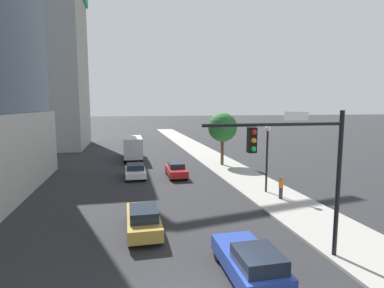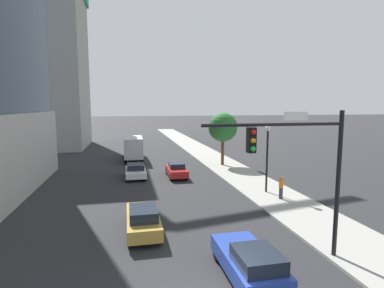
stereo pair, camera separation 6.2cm
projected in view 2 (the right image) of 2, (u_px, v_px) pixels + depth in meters
sidewalk at (237, 173)px, 31.64m from camera, size 4.43×120.00×0.15m
construction_building at (45, 54)px, 50.13m from camera, size 24.97×15.15×37.83m
traffic_light_pole at (301, 158)px, 13.24m from camera, size 6.41×0.48×6.64m
street_lamp at (267, 148)px, 24.17m from camera, size 0.44×0.44×5.29m
street_tree at (223, 127)px, 35.34m from camera, size 3.34×3.34×6.04m
car_gold at (143, 219)px, 17.01m from camera, size 1.76×4.72×1.53m
car_white at (136, 171)px, 29.97m from camera, size 1.91×4.05×1.33m
car_blue at (250, 262)px, 12.38m from camera, size 1.90×4.38×1.55m
car_red at (176, 170)px, 30.30m from camera, size 1.73×4.14×1.41m
box_truck at (133, 146)px, 39.89m from camera, size 2.28×7.77×3.03m
pedestrian_orange_shirt at (281, 187)px, 22.68m from camera, size 0.34×0.34×1.71m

